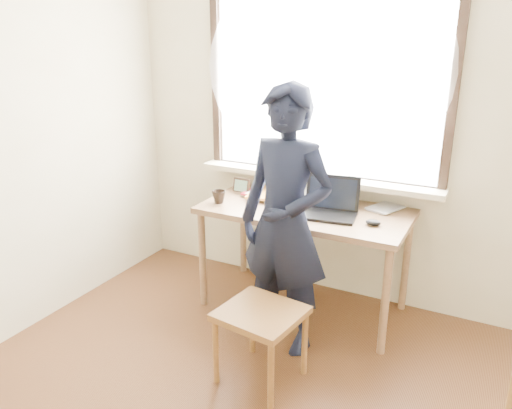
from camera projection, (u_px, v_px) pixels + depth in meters
The scene contains 12 objects.
room_shell at pixel (209, 115), 1.96m from camera, with size 3.52×4.02×2.61m.
desk at pixel (305, 219), 3.52m from camera, with size 1.45×0.72×0.77m.
laptop at pixel (330, 206), 3.37m from camera, with size 0.40×0.35×0.25m.
mug_white at pixel (306, 193), 3.69m from camera, with size 0.11×0.11×0.09m, color white.
mug_dark at pixel (219, 197), 3.60m from camera, with size 0.10×0.10×0.09m, color black.
mouse at pixel (373, 223), 3.19m from camera, with size 0.10×0.07×0.04m, color black.
desk_clutter at pixel (274, 192), 3.80m from camera, with size 0.87×0.48×0.05m.
book_a at pixel (263, 189), 3.91m from camera, with size 0.21×0.28×0.03m, color white.
book_b at pixel (375, 205), 3.54m from camera, with size 0.18×0.24×0.02m, color white.
picture_frame at pixel (242, 187), 3.81m from camera, with size 0.14×0.02×0.11m.
work_chair at pixel (261, 321), 2.85m from camera, with size 0.49×0.48×0.45m.
person at pixel (285, 222), 3.05m from camera, with size 0.62×0.40×1.68m, color black.
Camera 1 is at (1.05, -1.46, 1.94)m, focal length 35.00 mm.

